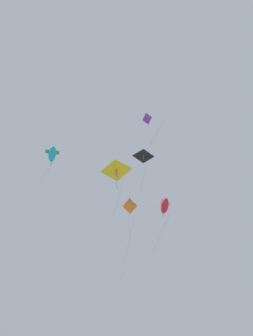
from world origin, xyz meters
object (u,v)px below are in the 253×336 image
Objects in this scene: kite_delta_highest at (116,171)px; kite_delta_low_drifter at (143,156)px; kite_diamond_near_right at (147,120)px; kite_fish_upper_right at (52,154)px; kite_diamond_far_centre at (130,207)px; kite_fish_mid_left at (165,206)px.

kite_delta_low_drifter is at bearing 86.17° from kite_delta_highest.
kite_delta_highest is (4.37, -5.62, -4.58)m from kite_diamond_near_right.
kite_diamond_near_right is 17.18m from kite_delta_low_drifter.
kite_fish_upper_right is at bearing -165.31° from kite_diamond_near_right.
kite_diamond_far_centre is 12.26m from kite_fish_upper_right.
kite_diamond_far_centre is 1.55× the size of kite_fish_mid_left.
kite_diamond_near_right reaches higher than kite_delta_highest.
kite_diamond_near_right is at bearing -23.29° from kite_fish_upper_right.
kite_diamond_near_right is at bearing -75.02° from kite_diamond_far_centre.
kite_diamond_near_right is at bearing -147.42° from kite_fish_mid_left.
kite_delta_highest is at bearing -117.46° from kite_delta_low_drifter.
kite_delta_low_drifter is 0.85× the size of kite_diamond_far_centre.
kite_diamond_near_right is 1.23× the size of kite_fish_mid_left.
kite_delta_low_drifter is 1.15× the size of kite_delta_highest.
kite_delta_low_drifter reaches higher than kite_diamond_far_centre.
kite_fish_mid_left is at bearing -4.91° from kite_delta_highest.
kite_diamond_near_right reaches higher than kite_diamond_far_centre.
kite_fish_mid_left is at bearing 78.66° from kite_diamond_near_right.
kite_fish_upper_right reaches higher than kite_fish_mid_left.
kite_delta_low_drifter is 1.84× the size of kite_fish_upper_right.
kite_diamond_far_centre is at bearing 119.71° from kite_fish_mid_left.
kite_delta_low_drifter is at bearing 72.85° from kite_diamond_far_centre.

